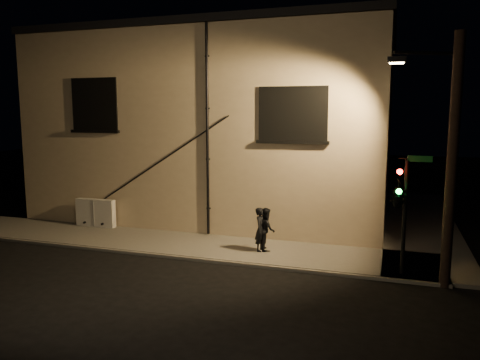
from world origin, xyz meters
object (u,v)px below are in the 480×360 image
(pedestrian_a, at_px, (261,229))
(traffic_signal, at_px, (398,195))
(pedestrian_b, at_px, (266,229))
(streetlamp_pole, at_px, (449,155))
(utility_cabinet, at_px, (96,213))

(pedestrian_a, distance_m, traffic_signal, 4.99)
(pedestrian_b, relative_size, traffic_signal, 0.42)
(pedestrian_a, bearing_deg, streetlamp_pole, -98.67)
(utility_cabinet, relative_size, pedestrian_b, 1.18)
(traffic_signal, bearing_deg, streetlamp_pole, -12.32)
(pedestrian_b, height_order, traffic_signal, traffic_signal)
(utility_cabinet, height_order, traffic_signal, traffic_signal)
(traffic_signal, distance_m, streetlamp_pole, 1.82)
(pedestrian_a, xyz_separation_m, traffic_signal, (4.58, -1.08, 1.67))
(pedestrian_b, bearing_deg, streetlamp_pole, -130.75)
(utility_cabinet, xyz_separation_m, streetlamp_pole, (13.68, -2.66, 3.11))
(pedestrian_a, relative_size, streetlamp_pole, 0.22)
(pedestrian_a, height_order, traffic_signal, traffic_signal)
(traffic_signal, bearing_deg, utility_cabinet, 169.15)
(pedestrian_a, distance_m, streetlamp_pole, 6.69)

